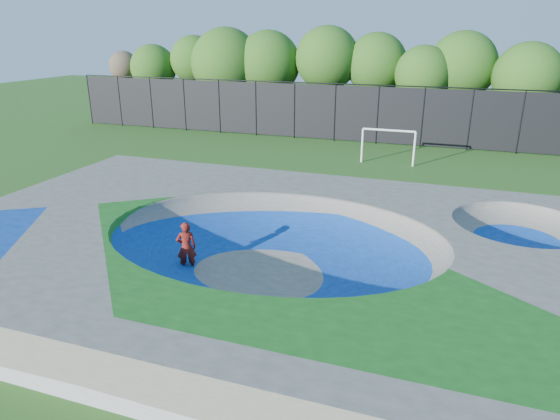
{
  "coord_description": "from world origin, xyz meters",
  "views": [
    {
      "loc": [
        5.03,
        -13.7,
        7.5
      ],
      "look_at": [
        -0.82,
        3.0,
        1.1
      ],
      "focal_mm": 32.0,
      "sensor_mm": 36.0,
      "label": 1
    }
  ],
  "objects": [
    {
      "name": "skate_deck",
      "position": [
        0.0,
        0.0,
        0.75
      ],
      "size": [
        22.0,
        14.0,
        1.5
      ],
      "primitive_type": "cube",
      "color": "gray",
      "rests_on": "ground"
    },
    {
      "name": "ground",
      "position": [
        0.0,
        0.0,
        0.0
      ],
      "size": [
        120.0,
        120.0,
        0.0
      ],
      "primitive_type": "plane",
      "color": "#255216",
      "rests_on": "ground"
    },
    {
      "name": "skater",
      "position": [
        -2.72,
        -0.76,
        0.87
      ],
      "size": [
        0.76,
        0.68,
        1.74
      ],
      "primitive_type": "imported",
      "rotation": [
        0.0,
        0.0,
        3.69
      ],
      "color": "red",
      "rests_on": "ground"
    },
    {
      "name": "skateboard",
      "position": [
        -2.72,
        -0.76,
        0.03
      ],
      "size": [
        0.75,
        0.65,
        0.05
      ],
      "primitive_type": "cube",
      "rotation": [
        0.0,
        0.0,
        0.66
      ],
      "color": "black",
      "rests_on": "ground"
    },
    {
      "name": "treeline",
      "position": [
        2.83,
        25.99,
        5.04
      ],
      "size": [
        51.65,
        7.35,
        8.54
      ],
      "color": "#4C3826",
      "rests_on": "ground"
    },
    {
      "name": "soccer_goal",
      "position": [
        1.5,
        15.56,
        1.44
      ],
      "size": [
        3.15,
        0.12,
        2.08
      ],
      "color": "white",
      "rests_on": "ground"
    },
    {
      "name": "fence",
      "position": [
        0.0,
        21.0,
        2.1
      ],
      "size": [
        48.09,
        0.09,
        4.04
      ],
      "color": "black",
      "rests_on": "ground"
    }
  ]
}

